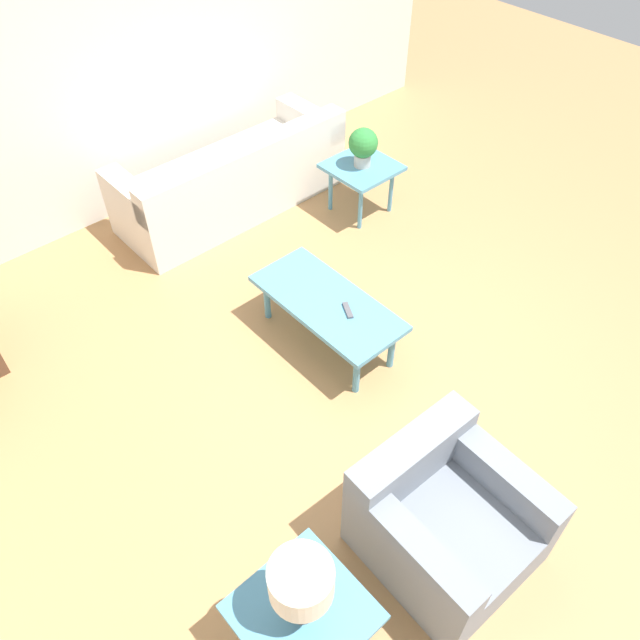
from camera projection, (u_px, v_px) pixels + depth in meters
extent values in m
plane|color=#A87A4C|center=(372.00, 364.00, 4.69)|extent=(14.00, 14.00, 0.00)
cube|color=silver|center=(128.00, 58.00, 5.32)|extent=(0.12, 7.20, 2.70)
cube|color=silver|center=(232.00, 185.00, 5.96)|extent=(0.82, 2.20, 0.46)
cube|color=silver|center=(248.00, 163.00, 5.52)|extent=(0.20, 2.20, 0.31)
cube|color=silver|center=(310.00, 119.00, 6.19)|extent=(0.82, 0.20, 0.20)
cube|color=silver|center=(132.00, 196.00, 5.25)|extent=(0.82, 0.20, 0.20)
cube|color=slate|center=(447.00, 532.00, 3.55)|extent=(0.90, 0.87, 0.41)
cube|color=slate|center=(412.00, 457.00, 3.46)|extent=(0.23, 0.85, 0.33)
cube|color=slate|center=(411.00, 545.00, 3.17)|extent=(0.88, 0.19, 0.21)
cube|color=slate|center=(497.00, 469.00, 3.48)|extent=(0.88, 0.19, 0.21)
cube|color=teal|center=(327.00, 303.00, 4.58)|extent=(1.20, 0.54, 0.04)
cylinder|color=teal|center=(392.00, 348.00, 4.55)|extent=(0.05, 0.05, 0.38)
cylinder|color=teal|center=(301.00, 279.00, 5.08)|extent=(0.05, 0.05, 0.38)
cylinder|color=teal|center=(357.00, 373.00, 4.38)|extent=(0.05, 0.05, 0.38)
cylinder|color=teal|center=(267.00, 299.00, 4.91)|extent=(0.05, 0.05, 0.38)
cube|color=teal|center=(362.00, 167.00, 5.73)|extent=(0.59, 0.59, 0.04)
cylinder|color=teal|center=(391.00, 191.00, 5.90)|extent=(0.04, 0.04, 0.46)
cylinder|color=teal|center=(361.00, 173.00, 6.11)|extent=(0.04, 0.04, 0.46)
cylinder|color=teal|center=(360.00, 207.00, 5.71)|extent=(0.04, 0.04, 0.46)
cylinder|color=teal|center=(331.00, 189.00, 5.92)|extent=(0.04, 0.04, 0.46)
cube|color=teal|center=(303.00, 612.00, 2.98)|extent=(0.59, 0.59, 0.04)
cylinder|color=teal|center=(360.00, 633.00, 3.15)|extent=(0.04, 0.04, 0.46)
cylinder|color=teal|center=(308.00, 573.00, 3.36)|extent=(0.04, 0.04, 0.46)
cylinder|color=teal|center=(248.00, 626.00, 3.17)|extent=(0.04, 0.04, 0.46)
cylinder|color=#B2ADA3|center=(362.00, 160.00, 5.68)|extent=(0.15, 0.15, 0.12)
sphere|color=#2D7F38|center=(363.00, 143.00, 5.56)|extent=(0.27, 0.27, 0.27)
cylinder|color=#333333|center=(302.00, 600.00, 2.87)|extent=(0.13, 0.13, 0.26)
cylinder|color=beige|center=(301.00, 581.00, 2.71)|extent=(0.30, 0.30, 0.19)
cube|color=#4C4C51|center=(348.00, 310.00, 4.48)|extent=(0.16, 0.11, 0.02)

